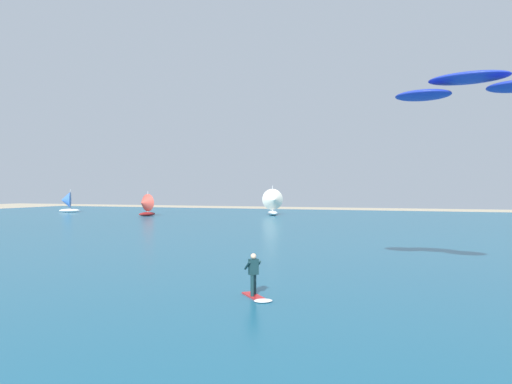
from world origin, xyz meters
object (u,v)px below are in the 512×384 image
kitesurfer (255,282)px  kite (469,86)px  sailboat_anchored_offshore (66,202)px  sailboat_heeled_over (273,202)px  sailboat_mid_right (145,205)px

kitesurfer → kite: kite is taller
kite → kitesurfer: bearing=-140.7°
sailboat_anchored_offshore → sailboat_heeled_over: sailboat_heeled_over is taller
sailboat_anchored_offshore → sailboat_mid_right: (19.98, -5.55, -0.13)m
kitesurfer → kite: (7.89, 6.45, 8.22)m
sailboat_mid_right → kite: bearing=-43.2°
sailboat_heeled_over → sailboat_mid_right: 20.04m
sailboat_heeled_over → sailboat_mid_right: sailboat_heeled_over is taller
kitesurfer → kite: 13.09m
kitesurfer → sailboat_mid_right: (-35.55, 47.23, 1.16)m
sailboat_mid_right → sailboat_heeled_over: bearing=25.1°
sailboat_heeled_over → kitesurfer: bearing=-72.6°
sailboat_heeled_over → sailboat_mid_right: bearing=-154.9°
kitesurfer → kite: size_ratio=0.27×
kitesurfer → sailboat_anchored_offshore: bearing=136.5°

